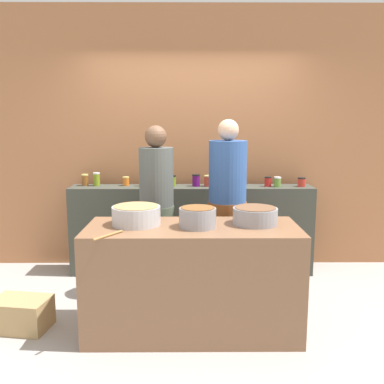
# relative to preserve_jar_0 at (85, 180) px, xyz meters

# --- Properties ---
(ground) EXTENTS (12.00, 12.00, 0.00)m
(ground) POSITION_rel_preserve_jar_0_xyz_m (1.20, -1.16, -1.05)
(ground) COLOR #9E9893
(storefront_wall) EXTENTS (4.80, 0.12, 3.00)m
(storefront_wall) POSITION_rel_preserve_jar_0_xyz_m (1.20, 0.29, 0.45)
(storefront_wall) COLOR #A76B44
(storefront_wall) RESTS_ON ground
(display_shelf) EXTENTS (2.70, 0.36, 0.99)m
(display_shelf) POSITION_rel_preserve_jar_0_xyz_m (1.20, -0.06, -0.56)
(display_shelf) COLOR #3C3F36
(display_shelf) RESTS_ON ground
(prep_table) EXTENTS (1.70, 0.70, 0.88)m
(prep_table) POSITION_rel_preserve_jar_0_xyz_m (1.20, -1.46, -0.61)
(prep_table) COLOR brown
(prep_table) RESTS_ON ground
(preserve_jar_0) EXTENTS (0.07, 0.07, 0.13)m
(preserve_jar_0) POSITION_rel_preserve_jar_0_xyz_m (0.00, 0.00, 0.00)
(preserve_jar_0) COLOR brown
(preserve_jar_0) RESTS_ON display_shelf
(preserve_jar_1) EXTENTS (0.08, 0.08, 0.15)m
(preserve_jar_1) POSITION_rel_preserve_jar_0_xyz_m (0.13, -0.02, 0.01)
(preserve_jar_1) COLOR olive
(preserve_jar_1) RESTS_ON display_shelf
(preserve_jar_2) EXTENTS (0.08, 0.08, 0.10)m
(preserve_jar_2) POSITION_rel_preserve_jar_0_xyz_m (0.46, 0.00, -0.02)
(preserve_jar_2) COLOR orange
(preserve_jar_2) RESTS_ON display_shelf
(preserve_jar_3) EXTENTS (0.07, 0.07, 0.12)m
(preserve_jar_3) POSITION_rel_preserve_jar_0_xyz_m (0.65, -0.05, -0.01)
(preserve_jar_3) COLOR yellow
(preserve_jar_3) RESTS_ON display_shelf
(preserve_jar_4) EXTENTS (0.07, 0.07, 0.10)m
(preserve_jar_4) POSITION_rel_preserve_jar_0_xyz_m (0.76, -0.10, -0.02)
(preserve_jar_4) COLOR #994011
(preserve_jar_4) RESTS_ON display_shelf
(preserve_jar_5) EXTENTS (0.08, 0.08, 0.12)m
(preserve_jar_5) POSITION_rel_preserve_jar_0_xyz_m (0.99, -0.05, -0.00)
(preserve_jar_5) COLOR olive
(preserve_jar_5) RESTS_ON display_shelf
(preserve_jar_6) EXTENTS (0.09, 0.09, 0.13)m
(preserve_jar_6) POSITION_rel_preserve_jar_0_xyz_m (1.25, -0.05, 0.00)
(preserve_jar_6) COLOR #540F5D
(preserve_jar_6) RESTS_ON display_shelf
(preserve_jar_7) EXTENTS (0.09, 0.09, 0.12)m
(preserve_jar_7) POSITION_rel_preserve_jar_0_xyz_m (1.38, -0.06, -0.00)
(preserve_jar_7) COLOR #A63323
(preserve_jar_7) RESTS_ON display_shelf
(preserve_jar_8) EXTENTS (0.09, 0.09, 0.11)m
(preserve_jar_8) POSITION_rel_preserve_jar_0_xyz_m (1.75, -0.01, -0.01)
(preserve_jar_8) COLOR #284B22
(preserve_jar_8) RESTS_ON display_shelf
(preserve_jar_9) EXTENTS (0.08, 0.08, 0.11)m
(preserve_jar_9) POSITION_rel_preserve_jar_0_xyz_m (2.05, -0.07, -0.01)
(preserve_jar_9) COLOR red
(preserve_jar_9) RESTS_ON display_shelf
(preserve_jar_10) EXTENTS (0.08, 0.08, 0.11)m
(preserve_jar_10) POSITION_rel_preserve_jar_0_xyz_m (2.15, -0.11, -0.01)
(preserve_jar_10) COLOR olive
(preserve_jar_10) RESTS_ON display_shelf
(preserve_jar_11) EXTENTS (0.09, 0.09, 0.10)m
(preserve_jar_11) POSITION_rel_preserve_jar_0_xyz_m (2.42, -0.08, -0.01)
(preserve_jar_11) COLOR red
(preserve_jar_11) RESTS_ON display_shelf
(cooking_pot_left) EXTENTS (0.39, 0.39, 0.16)m
(cooking_pot_left) POSITION_rel_preserve_jar_0_xyz_m (0.75, -1.40, -0.09)
(cooking_pot_left) COLOR #B7B7BC
(cooking_pot_left) RESTS_ON prep_table
(cooking_pot_center) EXTENTS (0.29, 0.29, 0.16)m
(cooking_pot_center) POSITION_rel_preserve_jar_0_xyz_m (1.24, -1.49, -0.09)
(cooking_pot_center) COLOR gray
(cooking_pot_center) RESTS_ON prep_table
(cooking_pot_right) EXTENTS (0.36, 0.36, 0.14)m
(cooking_pot_right) POSITION_rel_preserve_jar_0_xyz_m (1.71, -1.39, -0.10)
(cooking_pot_right) COLOR gray
(cooking_pot_right) RESTS_ON prep_table
(wooden_spoon) EXTENTS (0.18, 0.26, 0.02)m
(wooden_spoon) POSITION_rel_preserve_jar_0_xyz_m (0.58, -1.76, -0.16)
(wooden_spoon) COLOR #9E703D
(wooden_spoon) RESTS_ON prep_table
(cook_with_tongs) EXTENTS (0.34, 0.34, 1.67)m
(cook_with_tongs) POSITION_rel_preserve_jar_0_xyz_m (0.86, -0.75, -0.29)
(cook_with_tongs) COLOR #4C5944
(cook_with_tongs) RESTS_ON ground
(cook_in_cap) EXTENTS (0.37, 0.37, 1.73)m
(cook_in_cap) POSITION_rel_preserve_jar_0_xyz_m (1.54, -0.76, -0.27)
(cook_in_cap) COLOR brown
(cook_in_cap) RESTS_ON ground
(bread_crate) EXTENTS (0.50, 0.38, 0.26)m
(bread_crate) POSITION_rel_preserve_jar_0_xyz_m (-0.22, -1.43, -0.92)
(bread_crate) COLOR tan
(bread_crate) RESTS_ON ground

